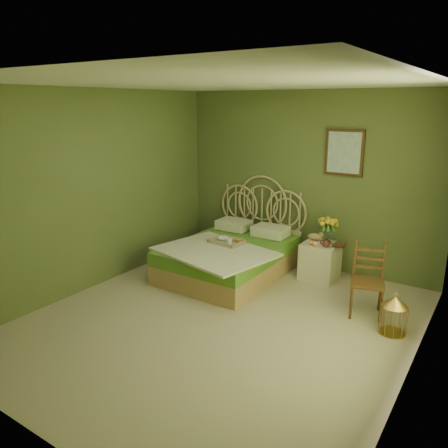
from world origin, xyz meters
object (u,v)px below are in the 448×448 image
Objects in this scene: bed at (231,255)px; chair at (370,275)px; birdcage at (394,315)px; nightstand at (321,255)px.

chair is at bearing -4.31° from bed.
birdcage is (2.39, -0.49, -0.08)m from bed.
bed is 2.22× the size of nightstand.
nightstand is at bearing 140.00° from birdcage.
chair is 0.57m from birdcage.
bed reaches higher than chair.
nightstand reaches higher than chair.
bed is at bearing -154.90° from nightstand.
nightstand is 2.21× the size of birdcage.
bed is 2.03m from chair.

